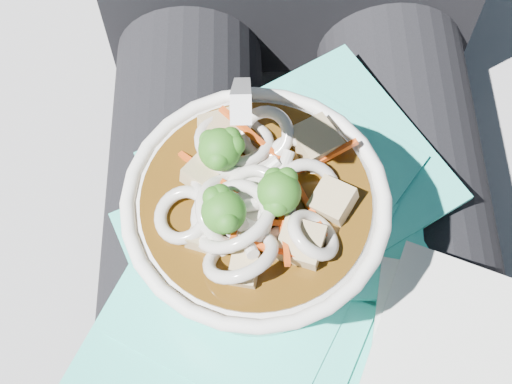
{
  "coord_description": "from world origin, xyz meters",
  "views": [
    {
      "loc": [
        -0.04,
        -0.2,
        1.09
      ],
      "look_at": [
        -0.04,
        -0.01,
        0.72
      ],
      "focal_mm": 50.0,
      "sensor_mm": 36.0,
      "label": 1
    }
  ],
  "objects_px": {
    "stone_ledge": "(282,249)",
    "person_body": "(297,167)",
    "plastic_bag": "(287,268)",
    "udon_bowl": "(255,221)",
    "lap": "(301,279)"
  },
  "relations": [
    {
      "from": "person_body",
      "to": "udon_bowl",
      "type": "bearing_deg",
      "value": -109.71
    },
    {
      "from": "udon_bowl",
      "to": "plastic_bag",
      "type": "bearing_deg",
      "value": -16.76
    },
    {
      "from": "lap",
      "to": "person_body",
      "type": "bearing_deg",
      "value": 90.0
    },
    {
      "from": "lap",
      "to": "person_body",
      "type": "distance_m",
      "value": 0.1
    },
    {
      "from": "plastic_bag",
      "to": "udon_bowl",
      "type": "xyz_separation_m",
      "value": [
        -0.02,
        0.01,
        0.07
      ]
    },
    {
      "from": "person_body",
      "to": "plastic_bag",
      "type": "relative_size",
      "value": 2.51
    },
    {
      "from": "lap",
      "to": "person_body",
      "type": "xyz_separation_m",
      "value": [
        0.0,
        0.09,
        0.02
      ]
    },
    {
      "from": "person_body",
      "to": "udon_bowl",
      "type": "relative_size",
      "value": 5.06
    },
    {
      "from": "plastic_bag",
      "to": "udon_bowl",
      "type": "bearing_deg",
      "value": 163.24
    },
    {
      "from": "udon_bowl",
      "to": "lap",
      "type": "bearing_deg",
      "value": 18.05
    },
    {
      "from": "plastic_bag",
      "to": "lap",
      "type": "bearing_deg",
      "value": 51.01
    },
    {
      "from": "lap",
      "to": "person_body",
      "type": "relative_size",
      "value": 0.48
    },
    {
      "from": "stone_ledge",
      "to": "person_body",
      "type": "bearing_deg",
      "value": -90.0
    },
    {
      "from": "lap",
      "to": "plastic_bag",
      "type": "height_order",
      "value": "plastic_bag"
    },
    {
      "from": "lap",
      "to": "udon_bowl",
      "type": "bearing_deg",
      "value": -161.95
    }
  ]
}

